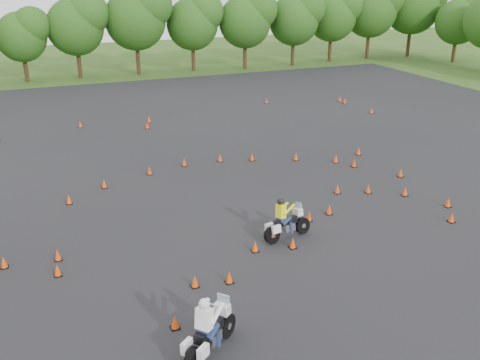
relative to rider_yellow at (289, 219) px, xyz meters
The scene contains 6 objects.
ground 1.08m from the rider_yellow, 148.86° to the left, with size 140.00×140.00×0.00m, color #2D5119.
asphalt_pad 6.38m from the rider_yellow, 94.47° to the left, with size 62.00×62.00×0.00m, color black.
treeline 35.42m from the rider_yellow, 83.93° to the left, with size 86.74×32.16×11.23m.
traffic_cones 6.60m from the rider_yellow, 93.87° to the left, with size 35.99×33.13×0.45m.
rider_yellow is the anchor object (origin of this frame).
rider_white 7.91m from the rider_yellow, 133.74° to the right, with size 2.62×0.80×2.02m, color white, non-canonical shape.
Camera 1 is at (-9.06, -18.42, 10.73)m, focal length 40.00 mm.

